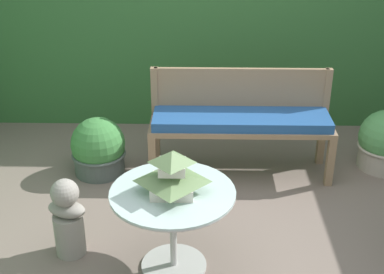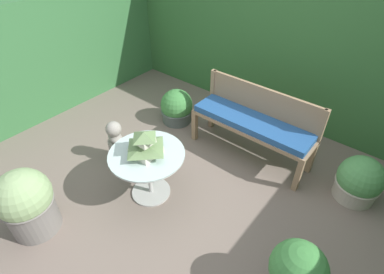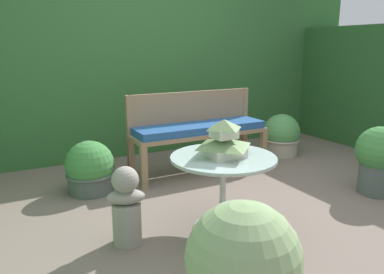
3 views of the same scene
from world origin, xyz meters
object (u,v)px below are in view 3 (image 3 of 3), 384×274
(potted_plant_path_edge, at_px, (281,136))
(potted_plant_bench_right, at_px, (379,158))
(garden_bench, at_px, (200,131))
(patio_table, at_px, (223,172))
(garden_bust, at_px, (126,206))
(potted_plant_table_far, at_px, (90,169))
(pagoda_birdhouse, at_px, (224,141))

(potted_plant_path_edge, relative_size, potted_plant_bench_right, 0.82)
(garden_bench, bearing_deg, patio_table, -111.73)
(garden_bench, bearing_deg, garden_bust, -137.13)
(patio_table, height_order, potted_plant_table_far, patio_table)
(garden_bench, relative_size, potted_plant_table_far, 3.04)
(pagoda_birdhouse, distance_m, potted_plant_path_edge, 2.24)
(garden_bench, distance_m, potted_plant_table_far, 1.20)
(patio_table, distance_m, pagoda_birdhouse, 0.23)
(garden_bench, xyz_separation_m, potted_plant_path_edge, (1.24, 0.12, -0.22))
(pagoda_birdhouse, bearing_deg, garden_bench, 68.27)
(potted_plant_bench_right, bearing_deg, pagoda_birdhouse, 177.48)
(garden_bench, bearing_deg, potted_plant_table_far, -179.24)
(garden_bench, xyz_separation_m, potted_plant_bench_right, (1.16, -1.30, -0.11))
(pagoda_birdhouse, distance_m, potted_plant_bench_right, 1.68)
(pagoda_birdhouse, bearing_deg, patio_table, 0.00)
(garden_bench, relative_size, pagoda_birdhouse, 4.38)
(potted_plant_path_edge, distance_m, potted_plant_table_far, 2.43)
(garden_bust, xyz_separation_m, potted_plant_path_edge, (2.42, 1.22, -0.04))
(patio_table, xyz_separation_m, garden_bust, (-0.69, 0.13, -0.18))
(pagoda_birdhouse, bearing_deg, garden_bust, 169.33)
(garden_bust, distance_m, potted_plant_path_edge, 2.71)
(patio_table, bearing_deg, potted_plant_bench_right, -2.52)
(potted_plant_bench_right, relative_size, potted_plant_table_far, 1.29)
(potted_plant_bench_right, distance_m, potted_plant_table_far, 2.67)
(pagoda_birdhouse, xyz_separation_m, potted_plant_bench_right, (1.65, -0.07, -0.34))
(garden_bust, distance_m, potted_plant_bench_right, 2.35)
(garden_bench, relative_size, potted_plant_path_edge, 2.88)
(potted_plant_bench_right, bearing_deg, potted_plant_path_edge, 86.60)
(garden_bench, height_order, potted_plant_bench_right, potted_plant_bench_right)
(patio_table, bearing_deg, garden_bench, 68.27)
(potted_plant_table_far, bearing_deg, pagoda_birdhouse, -60.31)
(garden_bench, xyz_separation_m, potted_plant_table_far, (-1.18, -0.02, -0.24))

